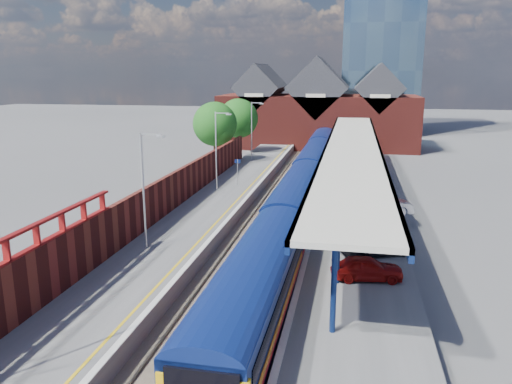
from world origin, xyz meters
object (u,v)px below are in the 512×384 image
Objects in this scene: lamp_post_d at (253,127)px; parked_car_dark at (377,244)px; parked_car_silver at (382,204)px; lamp_post_b at (145,184)px; parked_car_red at (367,268)px; parked_car_blue at (367,190)px; platform_sign at (238,168)px; train at (307,176)px; lamp_post_c at (217,146)px.

parked_car_dark is at bearing -66.08° from lamp_post_d.
lamp_post_d is 26.08m from parked_car_silver.
lamp_post_b is 32.00m from lamp_post_d.
parked_car_red is at bearing 159.66° from parked_car_silver.
parked_car_blue is (13.25, 15.90, -3.44)m from lamp_post_b.
platform_sign is 14.96m from parked_car_silver.
parked_car_silver is at bearing -51.20° from train.
parked_car_red is at bearing -69.46° from lamp_post_d.
lamp_post_b is 18.20m from platform_sign.
lamp_post_c is at bearing 90.00° from lamp_post_b.
parked_car_blue is at bearing -10.03° from platform_sign.
platform_sign is (-6.49, -0.22, 0.57)m from train.
lamp_post_b is 1.00× the size of lamp_post_c.
lamp_post_b is at bearing 150.43° from parked_car_blue.
parked_car_dark is at bearing -17.26° from parked_car_red.
lamp_post_b is 13.48m from parked_car_red.
parked_car_silver is (14.18, 10.35, -3.24)m from lamp_post_b.
parked_car_dark is (0.64, 3.89, 0.02)m from parked_car_red.
train is 21.12m from parked_car_red.
parked_car_dark is (12.12, -16.40, -1.05)m from platform_sign.
lamp_post_c reaches higher than parked_car_red.
lamp_post_c is 3.34m from platform_sign.
parked_car_dark is at bearing 6.76° from lamp_post_b.
train is 9.42× the size of lamp_post_d.
platform_sign is (1.36, 18.00, -2.30)m from lamp_post_b.
lamp_post_b and lamp_post_c have the same top height.
platform_sign is 23.34m from parked_car_red.
lamp_post_c reaches higher than train.
parked_car_silver is 1.16× the size of parked_car_blue.
parked_car_silver is at bearing -160.23° from parked_car_blue.
train is at bearing 1.97° from platform_sign.
lamp_post_c and lamp_post_d have the same top height.
parked_car_blue is at bearing -23.31° from train.
platform_sign is 20.42m from parked_car_dark.
train is 8.65m from lamp_post_c.
parked_car_dark is (13.49, -14.40, -3.35)m from lamp_post_c.
parked_car_red is (12.85, -2.29, -3.37)m from lamp_post_b.
lamp_post_c is 1.92× the size of parked_car_red.
parked_car_dark reaches higher than parked_car_red.
lamp_post_b and lamp_post_d have the same top height.
parked_car_blue is at bearing -50.54° from lamp_post_d.
train is at bearing 76.94° from parked_car_blue.
lamp_post_d is at bearing 49.71° from parked_car_blue.
train is 14.95× the size of parked_car_dark.
lamp_post_b is 16.00m from lamp_post_c.
platform_sign reaches higher than train.
lamp_post_c is 16.00m from lamp_post_d.
train reaches higher than parked_car_dark.
platform_sign reaches higher than parked_car_blue.
lamp_post_c is at bearing 18.34° from parked_car_dark.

